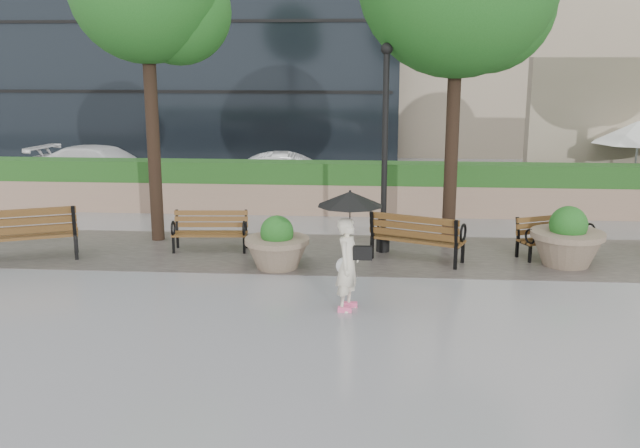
# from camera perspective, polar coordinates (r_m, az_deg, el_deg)

# --- Properties ---
(ground) EXTENTS (100.00, 100.00, 0.00)m
(ground) POSITION_cam_1_polar(r_m,az_deg,el_deg) (11.91, 3.79, -6.25)
(ground) COLOR gray
(ground) RESTS_ON ground
(cobble_strip) EXTENTS (28.00, 3.20, 0.01)m
(cobble_strip) POSITION_cam_1_polar(r_m,az_deg,el_deg) (14.78, 3.93, -2.41)
(cobble_strip) COLOR #383330
(cobble_strip) RESTS_ON ground
(hedge_wall) EXTENTS (24.00, 0.80, 1.35)m
(hedge_wall) POSITION_cam_1_polar(r_m,az_deg,el_deg) (18.54, 4.08, 2.84)
(hedge_wall) COLOR #90745D
(hedge_wall) RESTS_ON ground
(asphalt_street) EXTENTS (40.00, 7.00, 0.00)m
(asphalt_street) POSITION_cam_1_polar(r_m,az_deg,el_deg) (22.59, 4.13, 2.96)
(asphalt_street) COLOR black
(asphalt_street) RESTS_ON ground
(bench_0) EXTENTS (2.20, 1.54, 1.10)m
(bench_0) POSITION_cam_1_polar(r_m,az_deg,el_deg) (15.39, -22.58, -1.53)
(bench_0) COLOR brown
(bench_0) RESTS_ON ground
(bench_1) EXTENTS (1.59, 0.73, 0.83)m
(bench_1) POSITION_cam_1_polar(r_m,az_deg,el_deg) (15.11, -8.76, -1.24)
(bench_1) COLOR brown
(bench_1) RESTS_ON ground
(bench_2) EXTENTS (1.94, 1.35, 0.97)m
(bench_2) POSITION_cam_1_polar(r_m,az_deg,el_deg) (14.30, 7.76, -1.84)
(bench_2) COLOR brown
(bench_2) RESTS_ON ground
(bench_3) EXTENTS (1.64, 1.19, 0.82)m
(bench_3) POSITION_cam_1_polar(r_m,az_deg,el_deg) (15.25, 18.19, -1.62)
(bench_3) COLOR brown
(bench_3) RESTS_ON ground
(planter_left) EXTENTS (1.24, 1.24, 1.04)m
(planter_left) POSITION_cam_1_polar(r_m,az_deg,el_deg) (13.68, -3.45, -1.92)
(planter_left) COLOR #7F6B56
(planter_left) RESTS_ON ground
(planter_right) EXTENTS (1.41, 1.41, 1.18)m
(planter_right) POSITION_cam_1_polar(r_m,az_deg,el_deg) (14.65, 19.16, -1.41)
(planter_right) COLOR #7F6B56
(planter_right) RESTS_ON ground
(lamppost) EXTENTS (0.28, 0.28, 4.26)m
(lamppost) POSITION_cam_1_polar(r_m,az_deg,el_deg) (14.63, 5.18, 4.92)
(lamppost) COLOR black
(lamppost) RESTS_ON ground
(patio_umb_white) EXTENTS (2.50, 2.50, 2.30)m
(patio_umb_white) POSITION_cam_1_polar(r_m,az_deg,el_deg) (21.42, 24.13, 6.69)
(patio_umb_white) COLOR black
(patio_umb_white) RESTS_ON ground
(car_left) EXTENTS (4.87, 2.65, 1.34)m
(car_left) POSITION_cam_1_polar(r_m,az_deg,el_deg) (23.06, -16.89, 4.32)
(car_left) COLOR silver
(car_left) RESTS_ON ground
(car_right) EXTENTS (3.74, 1.60, 1.20)m
(car_right) POSITION_cam_1_polar(r_m,az_deg,el_deg) (21.47, -2.35, 4.07)
(car_right) COLOR silver
(car_right) RESTS_ON ground
(pedestrian) EXTENTS (1.04, 1.04, 1.91)m
(pedestrian) POSITION_cam_1_polar(r_m,az_deg,el_deg) (11.25, 2.33, -1.18)
(pedestrian) COLOR beige
(pedestrian) RESTS_ON ground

